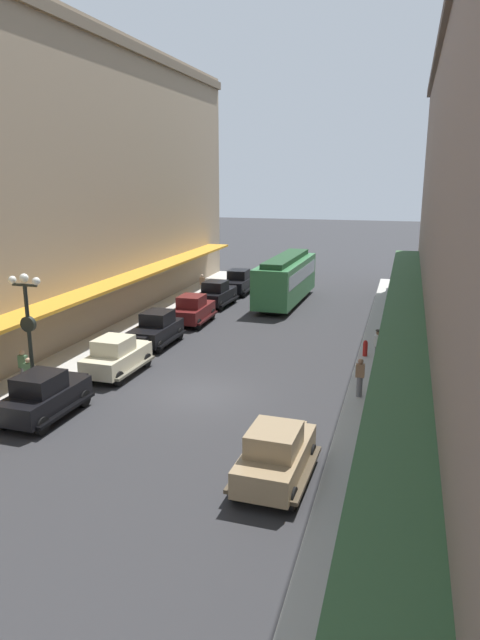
{
  "coord_description": "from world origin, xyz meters",
  "views": [
    {
      "loc": [
        8.01,
        -21.49,
        9.07
      ],
      "look_at": [
        0.0,
        6.0,
        1.8
      ],
      "focal_mm": 32.13,
      "sensor_mm": 36.0,
      "label": 1
    }
  ],
  "objects_px": {
    "pedestrian_1": "(360,377)",
    "pedestrian_4": "(29,376)",
    "parked_car_1": "(193,309)",
    "parked_car_6": "(276,453)",
    "lamp_post_with_clock": "(29,330)",
    "streetcar": "(286,277)",
    "pedestrian_3": "(24,368)",
    "parked_car_2": "(238,282)",
    "pedestrian_5": "(202,285)",
    "parked_car_5": "(44,395)",
    "pedestrian_0": "(378,346)",
    "parked_car_4": "(217,293)",
    "fire_hydrant": "(365,348)",
    "parked_car_3": "(116,355)",
    "parked_car_0": "(156,328)",
    "pedestrian_2": "(387,383)"
  },
  "relations": [
    {
      "from": "lamp_post_with_clock",
      "to": "pedestrian_1",
      "type": "height_order",
      "value": "lamp_post_with_clock"
    },
    {
      "from": "pedestrian_1",
      "to": "pedestrian_0",
      "type": "bearing_deg",
      "value": 84.29
    },
    {
      "from": "parked_car_2",
      "to": "pedestrian_5",
      "type": "bearing_deg",
      "value": -132.98
    },
    {
      "from": "streetcar",
      "to": "lamp_post_with_clock",
      "type": "relative_size",
      "value": 1.87
    },
    {
      "from": "parked_car_1",
      "to": "parked_car_6",
      "type": "distance_m",
      "value": 19.54
    },
    {
      "from": "lamp_post_with_clock",
      "to": "pedestrian_4",
      "type": "distance_m",
      "value": 2.01
    },
    {
      "from": "parked_car_3",
      "to": "parked_car_4",
      "type": "bearing_deg",
      "value": 90.4
    },
    {
      "from": "parked_car_5",
      "to": "fire_hydrant",
      "type": "xyz_separation_m",
      "value": [
        11.24,
        10.87,
        -0.38
      ]
    },
    {
      "from": "lamp_post_with_clock",
      "to": "pedestrian_3",
      "type": "xyz_separation_m",
      "value": [
        -1.12,
        0.88,
        -2.0
      ]
    },
    {
      "from": "parked_car_5",
      "to": "parked_car_4",
      "type": "bearing_deg",
      "value": 89.46
    },
    {
      "from": "pedestrian_0",
      "to": "pedestrian_3",
      "type": "xyz_separation_m",
      "value": [
        -14.52,
        -7.52,
        -0.02
      ]
    },
    {
      "from": "parked_car_4",
      "to": "pedestrian_1",
      "type": "bearing_deg",
      "value": -53.11
    },
    {
      "from": "fire_hydrant",
      "to": "pedestrian_1",
      "type": "xyz_separation_m",
      "value": [
        0.18,
        -5.67,
        0.43
      ]
    },
    {
      "from": "fire_hydrant",
      "to": "parked_car_1",
      "type": "bearing_deg",
      "value": 158.97
    },
    {
      "from": "parked_car_2",
      "to": "parked_car_3",
      "type": "height_order",
      "value": "same"
    },
    {
      "from": "parked_car_5",
      "to": "parked_car_6",
      "type": "distance_m",
      "value": 9.79
    },
    {
      "from": "parked_car_4",
      "to": "parked_car_3",
      "type": "bearing_deg",
      "value": -89.6
    },
    {
      "from": "pedestrian_3",
      "to": "pedestrian_4",
      "type": "bearing_deg",
      "value": -42.85
    },
    {
      "from": "parked_car_3",
      "to": "pedestrian_0",
      "type": "xyz_separation_m",
      "value": [
        11.59,
        4.66,
        0.07
      ]
    },
    {
      "from": "parked_car_4",
      "to": "fire_hydrant",
      "type": "relative_size",
      "value": 5.26
    },
    {
      "from": "fire_hydrant",
      "to": "parked_car_4",
      "type": "bearing_deg",
      "value": 139.94
    },
    {
      "from": "pedestrian_3",
      "to": "fire_hydrant",
      "type": "bearing_deg",
      "value": 31.62
    },
    {
      "from": "pedestrian_4",
      "to": "parked_car_0",
      "type": "bearing_deg",
      "value": 78.43
    },
    {
      "from": "fire_hydrant",
      "to": "pedestrian_1",
      "type": "bearing_deg",
      "value": -88.19
    },
    {
      "from": "parked_car_1",
      "to": "pedestrian_5",
      "type": "height_order",
      "value": "parked_car_1"
    },
    {
      "from": "parked_car_5",
      "to": "streetcar",
      "type": "bearing_deg",
      "value": 78.23
    },
    {
      "from": "parked_car_5",
      "to": "parked_car_2",
      "type": "bearing_deg",
      "value": 89.2
    },
    {
      "from": "streetcar",
      "to": "parked_car_5",
      "type": "bearing_deg",
      "value": -101.77
    },
    {
      "from": "parked_car_3",
      "to": "pedestrian_3",
      "type": "distance_m",
      "value": 4.09
    },
    {
      "from": "pedestrian_1",
      "to": "pedestrian_4",
      "type": "distance_m",
      "value": 13.66
    },
    {
      "from": "parked_car_1",
      "to": "parked_car_3",
      "type": "bearing_deg",
      "value": -90.18
    },
    {
      "from": "parked_car_4",
      "to": "parked_car_6",
      "type": "relative_size",
      "value": 1.0
    },
    {
      "from": "parked_car_4",
      "to": "pedestrian_3",
      "type": "height_order",
      "value": "parked_car_4"
    },
    {
      "from": "lamp_post_with_clock",
      "to": "parked_car_2",
      "type": "bearing_deg",
      "value": 85.48
    },
    {
      "from": "parked_car_1",
      "to": "parked_car_3",
      "type": "xyz_separation_m",
      "value": [
        -0.03,
        -9.88,
        0.0
      ]
    },
    {
      "from": "parked_car_5",
      "to": "pedestrian_0",
      "type": "height_order",
      "value": "parked_car_5"
    },
    {
      "from": "parked_car_5",
      "to": "pedestrian_1",
      "type": "distance_m",
      "value": 12.55
    },
    {
      "from": "parked_car_5",
      "to": "parked_car_6",
      "type": "xyz_separation_m",
      "value": [
        9.55,
        -2.16,
        0.0
      ]
    },
    {
      "from": "parked_car_4",
      "to": "lamp_post_with_clock",
      "type": "xyz_separation_m",
      "value": [
        -1.7,
        -18.72,
        2.04
      ]
    },
    {
      "from": "pedestrian_5",
      "to": "parked_car_2",
      "type": "bearing_deg",
      "value": 47.02
    },
    {
      "from": "lamp_post_with_clock",
      "to": "pedestrian_1",
      "type": "relative_size",
      "value": 3.15
    },
    {
      "from": "parked_car_5",
      "to": "pedestrian_4",
      "type": "distance_m",
      "value": 2.28
    },
    {
      "from": "lamp_post_with_clock",
      "to": "parked_car_0",
      "type": "bearing_deg",
      "value": 79.83
    },
    {
      "from": "lamp_post_with_clock",
      "to": "pedestrian_3",
      "type": "relative_size",
      "value": 3.15
    },
    {
      "from": "lamp_post_with_clock",
      "to": "pedestrian_5",
      "type": "height_order",
      "value": "lamp_post_with_clock"
    },
    {
      "from": "pedestrian_4",
      "to": "pedestrian_1",
      "type": "bearing_deg",
      "value": 15.8
    },
    {
      "from": "pedestrian_2",
      "to": "pedestrian_5",
      "type": "distance_m",
      "value": 22.88
    },
    {
      "from": "parked_car_4",
      "to": "fire_hydrant",
      "type": "height_order",
      "value": "parked_car_4"
    },
    {
      "from": "lamp_post_with_clock",
      "to": "streetcar",
      "type": "bearing_deg",
      "value": 73.59
    },
    {
      "from": "fire_hydrant",
      "to": "pedestrian_1",
      "type": "height_order",
      "value": "pedestrian_1"
    }
  ]
}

